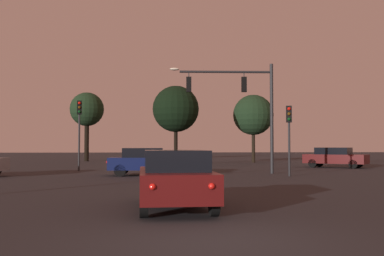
# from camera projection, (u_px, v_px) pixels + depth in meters

# --- Properties ---
(ground_plane) EXTENTS (168.00, 168.00, 0.00)m
(ground_plane) POSITION_uv_depth(u_px,v_px,m) (165.00, 169.00, 32.01)
(ground_plane) COLOR #262326
(ground_plane) RESTS_ON ground
(traffic_signal_mast_arm) EXTENTS (6.16, 0.63, 6.54)m
(traffic_signal_mast_arm) POSITION_uv_depth(u_px,v_px,m) (242.00, 97.00, 26.60)
(traffic_signal_mast_arm) COLOR #232326
(traffic_signal_mast_arm) RESTS_ON ground
(traffic_light_corner_left) EXTENTS (0.33, 0.37, 4.61)m
(traffic_light_corner_left) POSITION_uv_depth(u_px,v_px,m) (79.00, 121.00, 29.24)
(traffic_light_corner_left) COLOR #232326
(traffic_light_corner_left) RESTS_ON ground
(traffic_light_corner_right) EXTENTS (0.35, 0.38, 3.81)m
(traffic_light_corner_right) POSITION_uv_depth(u_px,v_px,m) (289.00, 126.00, 24.21)
(traffic_light_corner_right) COLOR #232326
(traffic_light_corner_right) RESTS_ON ground
(car_nearside_lane) EXTENTS (1.90, 4.35, 1.52)m
(car_nearside_lane) POSITION_uv_depth(u_px,v_px,m) (175.00, 178.00, 11.63)
(car_nearside_lane) COLOR #4C0F0F
(car_nearside_lane) RESTS_ON ground
(car_crossing_right) EXTENTS (4.18, 1.97, 1.52)m
(car_crossing_right) POSITION_uv_depth(u_px,v_px,m) (145.00, 161.00, 24.77)
(car_crossing_right) COLOR #0F1947
(car_crossing_right) RESTS_ON ground
(car_far_lane) EXTENTS (4.60, 4.27, 1.52)m
(car_far_lane) POSITION_uv_depth(u_px,v_px,m) (335.00, 157.00, 33.78)
(car_far_lane) COLOR #4C0F0F
(car_far_lane) RESTS_ON ground
(tree_behind_sign) EXTENTS (4.06, 4.06, 6.90)m
(tree_behind_sign) POSITION_uv_depth(u_px,v_px,m) (176.00, 109.00, 39.03)
(tree_behind_sign) COLOR black
(tree_behind_sign) RESTS_ON ground
(tree_left_far) EXTENTS (3.66, 3.66, 7.45)m
(tree_left_far) POSITION_uv_depth(u_px,v_px,m) (87.00, 110.00, 48.37)
(tree_left_far) COLOR black
(tree_left_far) RESTS_ON ground
(tree_center_horizon) EXTENTS (4.00, 4.00, 6.72)m
(tree_center_horizon) POSITION_uv_depth(u_px,v_px,m) (253.00, 115.00, 44.27)
(tree_center_horizon) COLOR black
(tree_center_horizon) RESTS_ON ground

